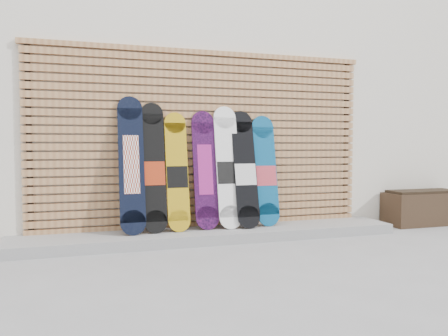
# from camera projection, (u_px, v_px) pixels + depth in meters

# --- Properties ---
(ground) EXTENTS (80.00, 80.00, 0.00)m
(ground) POSITION_uv_depth(u_px,v_px,m) (243.00, 252.00, 4.61)
(ground) COLOR gray
(ground) RESTS_ON ground
(building) EXTENTS (12.00, 5.00, 3.60)m
(building) POSITION_uv_depth(u_px,v_px,m) (204.00, 108.00, 8.00)
(building) COLOR silver
(building) RESTS_ON ground
(concrete_step) EXTENTS (4.60, 0.70, 0.12)m
(concrete_step) POSITION_uv_depth(u_px,v_px,m) (212.00, 235.00, 5.21)
(concrete_step) COLOR gray
(concrete_step) RESTS_ON ground
(slat_wall) EXTENTS (4.26, 0.08, 2.29)m
(slat_wall) POSITION_uv_depth(u_px,v_px,m) (205.00, 139.00, 5.42)
(slat_wall) COLOR #A97346
(slat_wall) RESTS_ON ground
(planter_box) EXTENTS (1.09, 0.45, 0.49)m
(planter_box) POSITION_uv_depth(u_px,v_px,m) (422.00, 208.00, 6.19)
(planter_box) COLOR #2F2115
(planter_box) RESTS_ON ground
(snowboard_0) EXTENTS (0.29, 0.36, 1.58)m
(snowboard_0) POSITION_uv_depth(u_px,v_px,m) (131.00, 164.00, 4.97)
(snowboard_0) COLOR black
(snowboard_0) RESTS_ON concrete_step
(snowboard_1) EXTENTS (0.27, 0.32, 1.51)m
(snowboard_1) POSITION_uv_depth(u_px,v_px,m) (154.00, 168.00, 5.06)
(snowboard_1) COLOR black
(snowboard_1) RESTS_ON concrete_step
(snowboard_2) EXTENTS (0.26, 0.32, 1.40)m
(snowboard_2) POSITION_uv_depth(u_px,v_px,m) (177.00, 172.00, 5.15)
(snowboard_2) COLOR #BB9314
(snowboard_2) RESTS_ON concrete_step
(snowboard_3) EXTENTS (0.29, 0.29, 1.43)m
(snowboard_3) POSITION_uv_depth(u_px,v_px,m) (205.00, 170.00, 5.27)
(snowboard_3) COLOR black
(snowboard_3) RESTS_ON concrete_step
(snowboard_4) EXTENTS (0.29, 0.33, 1.49)m
(snowboard_4) POSITION_uv_depth(u_px,v_px,m) (228.00, 168.00, 5.33)
(snowboard_4) COLOR white
(snowboard_4) RESTS_ON concrete_step
(snowboard_5) EXTENTS (0.28, 0.37, 1.44)m
(snowboard_5) POSITION_uv_depth(u_px,v_px,m) (245.00, 169.00, 5.37)
(snowboard_5) COLOR black
(snowboard_5) RESTS_ON concrete_step
(snowboard_6) EXTENTS (0.29, 0.29, 1.39)m
(snowboard_6) POSITION_uv_depth(u_px,v_px,m) (265.00, 171.00, 5.50)
(snowboard_6) COLOR #0D5182
(snowboard_6) RESTS_ON concrete_step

